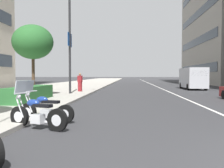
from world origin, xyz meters
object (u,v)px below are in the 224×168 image
motorcycle_second_in_row (37,115)px  pedestrian_on_plaza (80,82)px  motorcycle_mid_row (45,109)px  street_lamp_with_banners (73,32)px  street_tree_mid_sidewalk (33,42)px  delivery_van_ahead (193,78)px

motorcycle_second_in_row → pedestrian_on_plaza: pedestrian_on_plaza is taller
motorcycle_mid_row → street_lamp_with_banners: bearing=-67.4°
motorcycle_mid_row → street_tree_mid_sidewalk: size_ratio=0.41×
motorcycle_mid_row → motorcycle_second_in_row: bearing=111.5°
motorcycle_mid_row → street_tree_mid_sidewalk: bearing=-51.2°
motorcycle_mid_row → street_lamp_with_banners: size_ratio=0.25×
street_tree_mid_sidewalk → pedestrian_on_plaza: (5.01, -2.42, -3.04)m
motorcycle_second_in_row → street_tree_mid_sidewalk: bearing=-47.7°
motorcycle_second_in_row → motorcycle_mid_row: (1.18, 0.15, -0.01)m
delivery_van_ahead → street_tree_mid_sidewalk: bearing=129.5°
motorcycle_second_in_row → street_tree_mid_sidewalk: (10.10, 4.17, 3.60)m
street_lamp_with_banners → delivery_van_ahead: bearing=-52.0°
delivery_van_ahead → pedestrian_on_plaza: 13.74m
street_lamp_with_banners → pedestrian_on_plaza: bearing=-0.6°
motorcycle_mid_row → street_lamp_with_banners: street_lamp_with_banners is taller
delivery_van_ahead → motorcycle_second_in_row: bearing=155.1°
pedestrian_on_plaza → motorcycle_mid_row: bearing=-154.3°
motorcycle_second_in_row → delivery_van_ahead: size_ratio=0.37×
motorcycle_mid_row → delivery_van_ahead: 23.17m
street_lamp_with_banners → motorcycle_mid_row: bearing=-171.9°
street_lamp_with_banners → street_tree_mid_sidewalk: 3.62m
motorcycle_mid_row → street_tree_mid_sidewalk: street_tree_mid_sidewalk is taller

